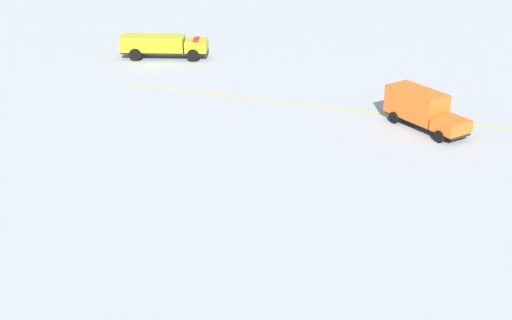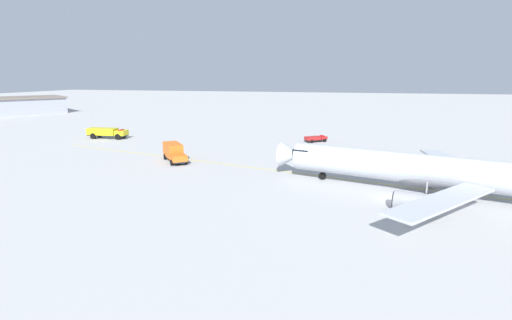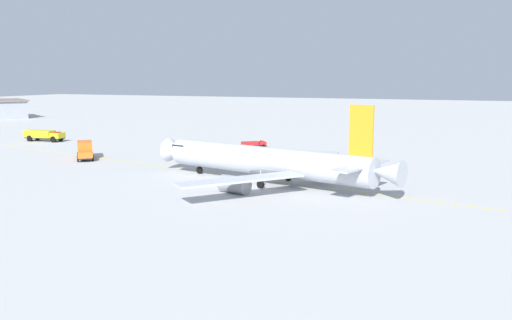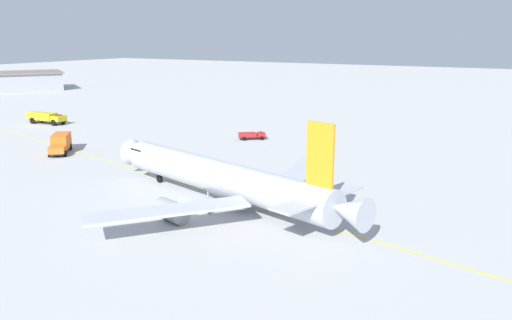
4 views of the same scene
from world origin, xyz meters
name	(u,v)px [view 1 (image 1 of 4)]	position (x,y,z in m)	size (l,w,h in m)	color
catering_truck_truck	(422,108)	(-12.91, -36.25, 1.66)	(7.58, 6.95, 3.10)	#232326
fire_tender_truck	(163,45)	(-31.24, -63.25, 1.53)	(3.60, 9.83, 2.50)	#232326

